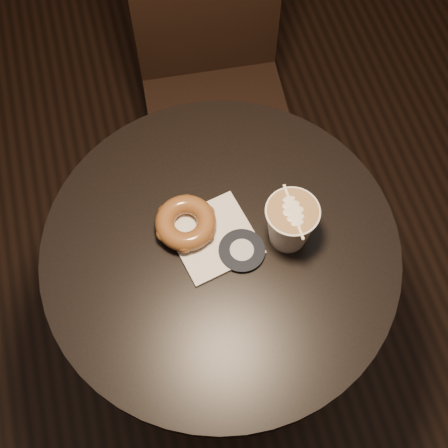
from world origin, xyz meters
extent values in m
plane|color=black|center=(0.00, 0.00, 0.00)|extent=(4.50, 4.50, 0.00)
cylinder|color=black|center=(0.00, 0.00, 0.73)|extent=(0.70, 0.70, 0.03)
cylinder|color=black|center=(0.00, 0.00, 0.37)|extent=(0.07, 0.07, 0.70)
cylinder|color=black|center=(0.00, 0.00, 0.01)|extent=(0.44, 0.44, 0.02)
cube|color=black|center=(0.13, 0.51, 0.43)|extent=(0.41, 0.41, 0.04)
cylinder|color=black|center=(-0.05, 0.36, 0.22)|extent=(0.03, 0.03, 0.43)
cylinder|color=black|center=(0.28, 0.34, 0.22)|extent=(0.03, 0.03, 0.43)
cylinder|color=black|center=(-0.02, 0.69, 0.22)|extent=(0.03, 0.03, 0.43)
cylinder|color=black|center=(0.30, 0.66, 0.22)|extent=(0.03, 0.03, 0.43)
cube|color=silver|center=(-0.01, 0.02, 0.75)|extent=(0.18, 0.18, 0.01)
torus|color=brown|center=(-0.05, 0.05, 0.78)|extent=(0.12, 0.12, 0.04)
camera|label=1|loc=(-0.12, -0.47, 1.85)|focal=50.00mm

